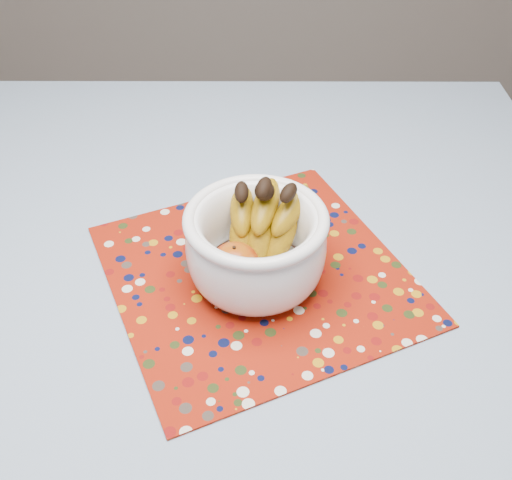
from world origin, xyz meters
TOP-DOWN VIEW (x-y plane):
  - table at (0.00, 0.00)m, footprint 1.20×1.20m
  - tablecloth at (0.00, 0.00)m, footprint 1.32×1.32m
  - placemat at (0.08, -0.01)m, footprint 0.58×0.58m
  - fruit_bowl at (0.08, -0.01)m, footprint 0.23×0.22m

SIDE VIEW (x-z plane):
  - table at x=0.00m, z-range 0.30..1.05m
  - tablecloth at x=0.00m, z-range 0.75..0.76m
  - placemat at x=0.08m, z-range 0.76..0.76m
  - fruit_bowl at x=0.08m, z-range 0.76..0.92m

